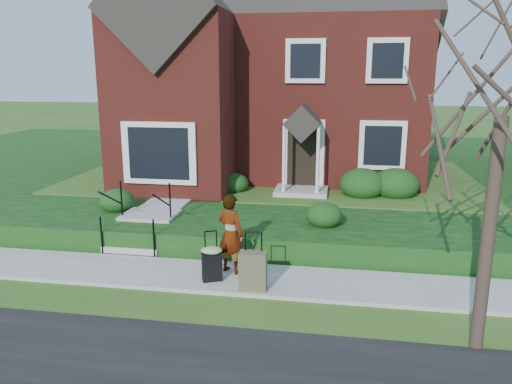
% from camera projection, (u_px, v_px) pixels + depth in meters
% --- Properties ---
extents(ground, '(120.00, 120.00, 0.00)m').
position_uv_depth(ground, '(224.00, 279.00, 10.56)').
color(ground, '#2D5119').
rests_on(ground, ground).
extents(sidewalk, '(60.00, 1.60, 0.08)m').
position_uv_depth(sidewalk, '(224.00, 277.00, 10.55)').
color(sidewalk, '#9E9B93').
rests_on(sidewalk, ground).
extents(terrace, '(44.00, 20.00, 0.60)m').
position_uv_depth(terrace, '(380.00, 172.00, 20.29)').
color(terrace, black).
rests_on(terrace, ground).
extents(walkway, '(1.20, 6.00, 0.06)m').
position_uv_depth(walkway, '(182.00, 192.00, 15.61)').
color(walkway, '#9E9B93').
rests_on(walkway, terrace).
extents(main_house, '(10.40, 10.20, 9.40)m').
position_uv_depth(main_house, '(275.00, 45.00, 18.58)').
color(main_house, maroon).
rests_on(main_house, terrace).
extents(front_steps, '(1.40, 2.02, 1.50)m').
position_uv_depth(front_steps, '(144.00, 226.00, 12.62)').
color(front_steps, '#9E9B93').
rests_on(front_steps, ground).
extents(foundation_shrubs, '(9.45, 4.43, 1.03)m').
position_uv_depth(foundation_shrubs, '(271.00, 181.00, 15.07)').
color(foundation_shrubs, black).
rests_on(foundation_shrubs, terrace).
extents(woman, '(0.74, 0.64, 1.72)m').
position_uv_depth(woman, '(231.00, 234.00, 10.55)').
color(woman, '#999999').
rests_on(woman, sidewalk).
extents(suitcase_black, '(0.55, 0.51, 1.06)m').
position_uv_depth(suitcase_black, '(212.00, 262.00, 10.21)').
color(suitcase_black, black).
rests_on(suitcase_black, sidewalk).
extents(suitcase_olive, '(0.55, 0.32, 1.17)m').
position_uv_depth(suitcase_olive, '(253.00, 271.00, 9.78)').
color(suitcase_olive, brown).
rests_on(suitcase_olive, sidewalk).
extents(tree_verge, '(4.01, 4.01, 5.72)m').
position_uv_depth(tree_verge, '(505.00, 91.00, 7.03)').
color(tree_verge, '#4F3B30').
rests_on(tree_verge, ground).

